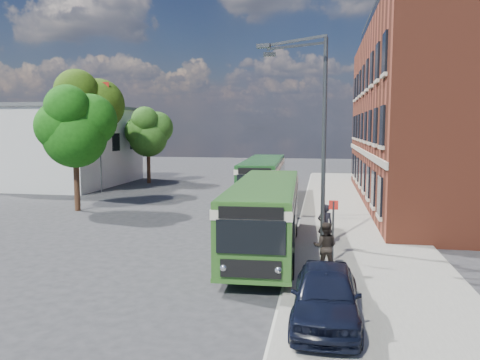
% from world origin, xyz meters
% --- Properties ---
extents(ground, '(120.00, 120.00, 0.00)m').
position_xyz_m(ground, '(0.00, 0.00, 0.00)').
color(ground, '#29292C').
rests_on(ground, ground).
extents(pavement, '(6.00, 48.00, 0.15)m').
position_xyz_m(pavement, '(7.00, 8.00, 0.07)').
color(pavement, gray).
rests_on(pavement, ground).
extents(kerb_line, '(0.12, 48.00, 0.01)m').
position_xyz_m(kerb_line, '(3.95, 8.00, 0.01)').
color(kerb_line, beige).
rests_on(kerb_line, ground).
extents(brick_office, '(12.10, 26.00, 14.20)m').
position_xyz_m(brick_office, '(14.00, 12.00, 6.97)').
color(brick_office, brown).
rests_on(brick_office, ground).
extents(white_building, '(9.40, 13.40, 7.30)m').
position_xyz_m(white_building, '(-18.00, 18.00, 3.66)').
color(white_building, silver).
rests_on(white_building, ground).
extents(flagpole, '(0.95, 0.10, 9.00)m').
position_xyz_m(flagpole, '(-12.45, 13.00, 4.94)').
color(flagpole, '#373A3C').
rests_on(flagpole, ground).
extents(street_lamp, '(2.96, 2.38, 9.00)m').
position_xyz_m(street_lamp, '(4.84, -2.00, 4.79)').
color(street_lamp, '#373A3C').
rests_on(street_lamp, ground).
extents(bus_stop_sign, '(0.35, 0.08, 2.52)m').
position_xyz_m(bus_stop_sign, '(5.60, -4.20, 1.51)').
color(bus_stop_sign, '#373A3C').
rests_on(bus_stop_sign, ground).
extents(bus_front, '(3.00, 11.29, 3.02)m').
position_xyz_m(bus_front, '(2.81, -2.78, 1.83)').
color(bus_front, '#2E5F20').
rests_on(bus_front, ground).
extents(bus_rear, '(3.03, 12.39, 3.02)m').
position_xyz_m(bus_rear, '(0.91, 11.65, 1.83)').
color(bus_rear, '#1B4D1F').
rests_on(bus_rear, ground).
extents(parked_car, '(1.82, 4.41, 1.50)m').
position_xyz_m(parked_car, '(5.30, -10.04, 0.90)').
color(parked_car, black).
rests_on(parked_car, pavement).
extents(pedestrian_a, '(0.76, 0.59, 1.83)m').
position_xyz_m(pedestrian_a, '(5.32, -1.76, 1.07)').
color(pedestrian_a, black).
rests_on(pedestrian_a, pavement).
extents(pedestrian_b, '(0.92, 0.75, 1.78)m').
position_xyz_m(pedestrian_b, '(5.30, -5.50, 1.04)').
color(pedestrian_b, black).
rests_on(pedestrian_b, pavement).
extents(tree_left, '(4.69, 4.46, 7.92)m').
position_xyz_m(tree_left, '(-10.21, 5.13, 5.37)').
color(tree_left, '#331E12').
rests_on(tree_left, ground).
extents(tree_mid, '(5.85, 5.56, 9.87)m').
position_xyz_m(tree_mid, '(-13.86, 13.10, 6.70)').
color(tree_mid, '#331E12').
rests_on(tree_mid, ground).
extents(tree_right, '(4.32, 4.10, 7.29)m').
position_xyz_m(tree_right, '(-11.25, 20.39, 4.94)').
color(tree_right, '#331E12').
rests_on(tree_right, ground).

